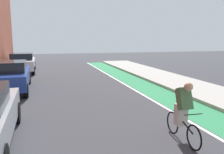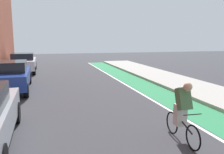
{
  "view_description": "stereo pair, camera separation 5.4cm",
  "coord_description": "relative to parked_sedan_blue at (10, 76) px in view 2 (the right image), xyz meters",
  "views": [
    {
      "loc": [
        -1.6,
        4.42,
        2.65
      ],
      "look_at": [
        0.91,
        13.37,
        1.12
      ],
      "focal_mm": 37.7,
      "sensor_mm": 36.0,
      "label": 1
    },
    {
      "loc": [
        -1.55,
        4.41,
        2.65
      ],
      "look_at": [
        0.91,
        13.37,
        1.12
      ],
      "focal_mm": 37.7,
      "sensor_mm": 36.0,
      "label": 2
    }
  ],
  "objects": [
    {
      "name": "bike_lane_paint",
      "position": [
        7.1,
        -3.11,
        -0.79
      ],
      "size": [
        1.6,
        32.12,
        0.0
      ],
      "primitive_type": "cube",
      "color": "#2D8451",
      "rests_on": "ground"
    },
    {
      "name": "ground_plane",
      "position": [
        3.42,
        -5.11,
        -0.79
      ],
      "size": [
        70.66,
        70.66,
        0.0
      ],
      "primitive_type": "plane",
      "color": "#38383D"
    },
    {
      "name": "lane_divider_stripe",
      "position": [
        6.2,
        -3.11,
        -0.78
      ],
      "size": [
        0.12,
        32.12,
        0.0
      ],
      "primitive_type": "cube",
      "color": "white",
      "rests_on": "ground"
    },
    {
      "name": "parked_sedan_blue",
      "position": [
        0.0,
        0.0,
        0.0
      ],
      "size": [
        1.98,
        4.66,
        1.53
      ],
      "color": "navy",
      "rests_on": "ground"
    },
    {
      "name": "parked_sedan_white",
      "position": [
        -0.0,
        7.0,
        0.0
      ],
      "size": [
        1.98,
        4.7,
        1.53
      ],
      "color": "silver",
      "rests_on": "ground"
    },
    {
      "name": "sidewalk_right",
      "position": [
        9.35,
        -3.11,
        -0.72
      ],
      "size": [
        2.9,
        32.12,
        0.14
      ],
      "primitive_type": "cube",
      "color": "#A8A59E",
      "rests_on": "ground"
    },
    {
      "name": "cyclist_mid",
      "position": [
        5.15,
        -7.64,
        0.06
      ],
      "size": [
        0.48,
        1.68,
        1.59
      ],
      "color": "black",
      "rests_on": "ground"
    }
  ]
}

